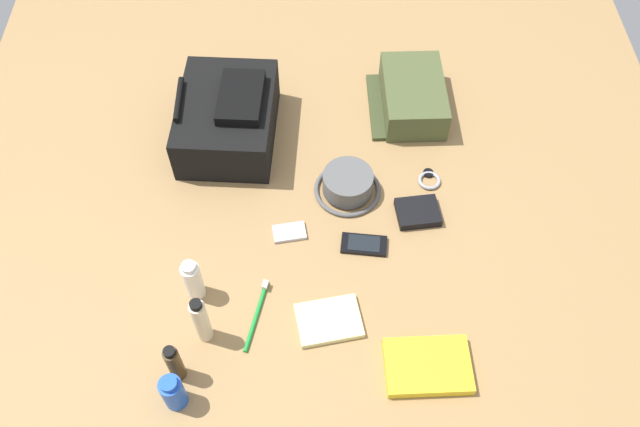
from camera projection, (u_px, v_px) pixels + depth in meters
The scene contains 15 objects.
ground_plane at pixel (320, 225), 1.75m from camera, with size 2.64×2.02×0.02m, color #9A7648.
backpack at pixel (228, 118), 1.85m from camera, with size 0.36×0.28×0.17m.
toiletry_pouch at pixel (412, 96), 1.93m from camera, with size 0.27×0.21×0.10m.
bucket_hat at pixel (348, 184), 1.77m from camera, with size 0.18×0.18×0.07m.
deodorant_spray at pixel (173, 392), 1.43m from camera, with size 0.05×0.05×0.11m.
cologne_bottle at pixel (174, 363), 1.45m from camera, with size 0.03×0.03×0.13m.
lotion_bottle at pixel (201, 320), 1.49m from camera, with size 0.04×0.04×0.16m.
toothpaste_tube at pixel (193, 280), 1.57m from camera, with size 0.04×0.04×0.13m.
paperback_novel at pixel (428, 366), 1.50m from camera, with size 0.14×0.20×0.03m.
cell_phone at pixel (364, 244), 1.69m from camera, with size 0.07×0.12×0.01m.
media_player at pixel (290, 232), 1.71m from camera, with size 0.06×0.09×0.01m.
wristwatch at pixel (429, 179), 1.81m from camera, with size 0.07×0.06×0.01m.
toothbrush at pixel (258, 311), 1.59m from camera, with size 0.18×0.06×0.02m.
wallet at pixel (418, 212), 1.74m from camera, with size 0.09×0.11×0.02m, color black.
notepad at pixel (329, 321), 1.57m from camera, with size 0.11×0.15×0.02m, color beige.
Camera 1 is at (-0.96, 0.02, 1.45)m, focal length 37.41 mm.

